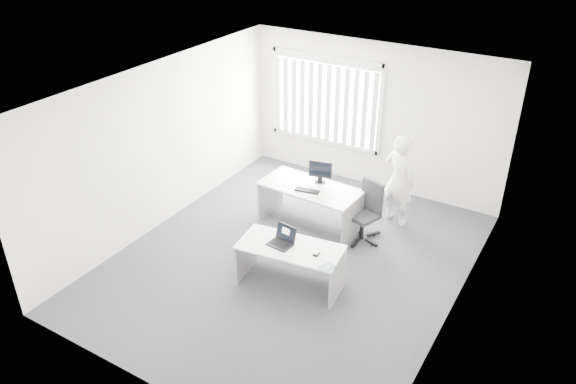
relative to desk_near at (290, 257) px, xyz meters
The scene contains 18 objects.
ground 0.78m from the desk_near, 119.13° to the left, with size 6.00×6.00×0.00m, color #47464D.
wall_back 3.66m from the desk_near, 94.80° to the left, with size 5.00×0.02×2.80m, color silver.
wall_front 2.65m from the desk_near, 96.85° to the right, with size 5.00×0.02×2.80m, color silver.
wall_left 2.99m from the desk_near, 169.23° to the left, with size 0.02×6.00×2.80m, color silver.
wall_right 2.44m from the desk_near, 13.58° to the left, with size 0.02×6.00×2.80m, color silver.
ceiling 2.39m from the desk_near, 119.13° to the left, with size 5.00×6.00×0.02m, color silver.
window 3.87m from the desk_near, 110.37° to the left, with size 2.32×0.06×1.76m, color silver.
blinds 3.81m from the desk_near, 110.70° to the left, with size 2.20×0.10×1.50m, color silver, non-canonical shape.
desk_near is the anchor object (origin of this frame).
desk_far 1.66m from the desk_near, 109.07° to the left, with size 1.72×0.87×0.77m.
office_chair 1.76m from the desk_near, 76.52° to the left, with size 0.73×0.73×1.01m.
person 2.59m from the desk_near, 75.01° to the left, with size 0.60×0.39×1.63m, color white.
laptop 0.35m from the desk_near, 160.58° to the right, with size 0.34×0.30×0.26m, color black, non-canonical shape.
paper_sheet 0.45m from the desk_near, ahead, with size 0.28×0.20×0.00m, color white.
mouse 0.47m from the desk_near, ahead, with size 0.06×0.11×0.04m, color silver, non-canonical shape.
booklet 0.72m from the desk_near, 15.15° to the right, with size 0.15×0.21×0.01m, color silver.
keyboard 1.52m from the desk_near, 109.98° to the left, with size 0.41×0.14×0.02m, color black.
monitor 1.91m from the desk_near, 104.93° to the left, with size 0.39×0.12×0.39m, color black, non-canonical shape.
Camera 1 is at (3.66, -6.21, 5.21)m, focal length 35.00 mm.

